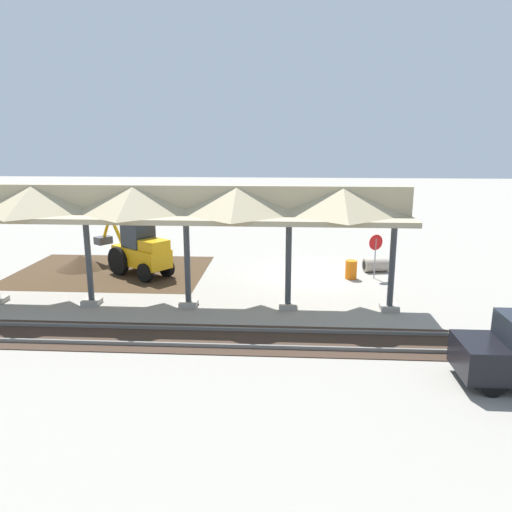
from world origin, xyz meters
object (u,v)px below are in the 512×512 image
(backhoe, at_px, (140,250))
(traffic_barrel, at_px, (351,270))
(stop_sign, at_px, (376,247))
(concrete_pipe, at_px, (375,265))

(backhoe, height_order, traffic_barrel, backhoe)
(stop_sign, relative_size, traffic_barrel, 2.40)
(backhoe, xyz_separation_m, concrete_pipe, (-11.81, -1.28, -0.91))
(stop_sign, distance_m, backhoe, 11.55)
(stop_sign, xyz_separation_m, backhoe, (11.54, 0.06, -0.29))
(concrete_pipe, xyz_separation_m, traffic_barrel, (1.40, 1.37, 0.10))
(stop_sign, relative_size, concrete_pipe, 1.65)
(stop_sign, distance_m, traffic_barrel, 1.59)
(stop_sign, distance_m, concrete_pipe, 1.73)
(backhoe, bearing_deg, traffic_barrel, 179.54)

